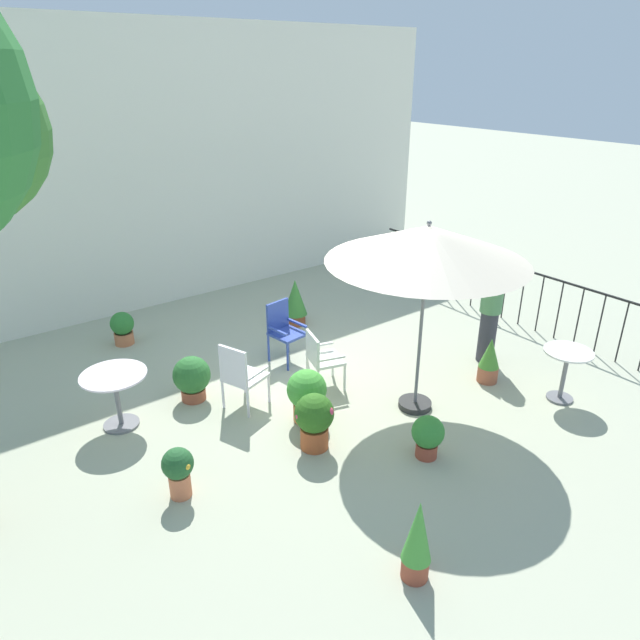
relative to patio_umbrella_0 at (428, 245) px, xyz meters
The scene contains 19 objects.
ground_plane 2.56m from the patio_umbrella_0, 113.96° to the left, with size 60.00×60.00×0.00m, color #ADB094.
villa_facade 5.63m from the patio_umbrella_0, 95.09° to the left, with size 11.40×0.30×4.92m, color silver.
terrace_railing 3.89m from the patio_umbrella_0, 18.40° to the left, with size 0.03×5.97×1.01m.
patio_umbrella_0 is the anchor object (origin of this frame).
cafe_table_0 2.67m from the patio_umbrella_0, 31.69° to the right, with size 0.64×0.64×0.74m.
cafe_table_1 4.19m from the patio_umbrella_0, 149.24° to the left, with size 0.81×0.81×0.74m.
patio_chair_0 2.88m from the patio_umbrella_0, 143.61° to the left, with size 0.61×0.60×0.94m.
patio_chair_1 2.83m from the patio_umbrella_0, 106.49° to the left, with size 0.50×0.52×0.94m.
patio_chair_2 2.23m from the patio_umbrella_0, 119.99° to the left, with size 0.55×0.59×0.82m.
potted_plant_0 2.22m from the patio_umbrella_0, 128.70° to the right, with size 0.38×0.38×0.53m.
potted_plant_1 3.56m from the patio_umbrella_0, 139.15° to the left, with size 0.51×0.51×0.63m.
potted_plant_2 3.34m from the patio_umbrella_0, 135.89° to the right, with size 0.27×0.27×0.85m.
potted_plant_3 3.65m from the patio_umbrella_0, 85.33° to the left, with size 0.41×0.41×0.82m.
potted_plant_4 2.33m from the patio_umbrella_0, ahead, with size 0.29×0.29×0.68m.
potted_plant_5 5.23m from the patio_umbrella_0, 119.95° to the left, with size 0.38×0.38×0.55m.
potted_plant_6 2.44m from the patio_umbrella_0, behind, with size 0.47×0.47×0.71m.
potted_plant_7 2.37m from the patio_umbrella_0, 154.70° to the left, with size 0.51×0.51×0.71m.
potted_plant_8 3.76m from the patio_umbrella_0, behind, with size 0.34×0.34×0.58m.
standing_person 2.30m from the patio_umbrella_0, ahead, with size 0.32×0.32×1.68m.
Camera 1 is at (-4.44, -5.53, 4.20)m, focal length 32.05 mm.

